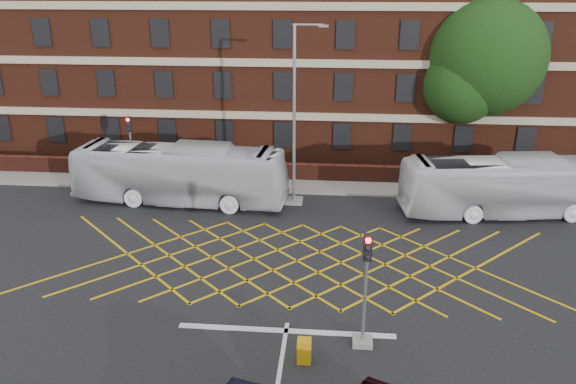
# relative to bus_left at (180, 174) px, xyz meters

# --- Properties ---
(ground) EXTENTS (120.00, 120.00, 0.00)m
(ground) POSITION_rel_bus_left_xyz_m (7.21, -8.74, -1.70)
(ground) COLOR black
(ground) RESTS_ON ground
(victorian_building) EXTENTS (51.00, 12.17, 20.40)m
(victorian_building) POSITION_rel_bus_left_xyz_m (7.46, 13.26, 6.13)
(victorian_building) COLOR #542415
(victorian_building) RESTS_ON ground
(boundary_wall) EXTENTS (56.00, 0.50, 1.10)m
(boundary_wall) POSITION_rel_bus_left_xyz_m (7.21, 4.26, -1.15)
(boundary_wall) COLOR #491C13
(boundary_wall) RESTS_ON ground
(far_pavement) EXTENTS (60.00, 3.00, 0.12)m
(far_pavement) POSITION_rel_bus_left_xyz_m (7.21, 3.26, -1.64)
(far_pavement) COLOR slate
(far_pavement) RESTS_ON ground
(box_junction_hatching) EXTENTS (8.22, 8.22, 0.02)m
(box_junction_hatching) POSITION_rel_bus_left_xyz_m (7.21, -6.74, -1.69)
(box_junction_hatching) COLOR #CC990C
(box_junction_hatching) RESTS_ON ground
(stop_line) EXTENTS (8.00, 0.30, 0.02)m
(stop_line) POSITION_rel_bus_left_xyz_m (7.21, -12.24, -1.69)
(stop_line) COLOR silver
(stop_line) RESTS_ON ground
(bus_left) EXTENTS (12.41, 3.84, 3.40)m
(bus_left) POSITION_rel_bus_left_xyz_m (0.00, 0.00, 0.00)
(bus_left) COLOR silver
(bus_left) RESTS_ON ground
(bus_right) EXTENTS (11.87, 4.08, 3.24)m
(bus_right) POSITION_rel_bus_left_xyz_m (18.22, -0.22, -0.08)
(bus_right) COLOR silver
(bus_right) RESTS_ON ground
(deciduous_tree) EXTENTS (7.72, 7.54, 11.20)m
(deciduous_tree) POSITION_rel_bus_left_xyz_m (18.16, 7.88, 5.19)
(deciduous_tree) COLOR black
(deciduous_tree) RESTS_ON ground
(traffic_light_near) EXTENTS (0.70, 0.70, 4.27)m
(traffic_light_near) POSITION_rel_bus_left_xyz_m (9.98, -12.77, 0.06)
(traffic_light_near) COLOR slate
(traffic_light_near) RESTS_ON ground
(traffic_light_far) EXTENTS (0.70, 0.70, 4.27)m
(traffic_light_far) POSITION_rel_bus_left_xyz_m (-3.79, 2.82, 0.06)
(traffic_light_far) COLOR slate
(traffic_light_far) RESTS_ON ground
(street_lamp) EXTENTS (2.25, 1.00, 9.94)m
(street_lamp) POSITION_rel_bus_left_xyz_m (6.56, 0.44, 1.80)
(street_lamp) COLOR slate
(street_lamp) RESTS_ON ground
(direction_signs) EXTENTS (1.10, 0.16, 2.20)m
(direction_signs) POSITION_rel_bus_left_xyz_m (-6.93, 2.34, -0.32)
(direction_signs) COLOR gray
(direction_signs) RESTS_ON ground
(utility_cabinet) EXTENTS (0.47, 0.41, 0.87)m
(utility_cabinet) POSITION_rel_bus_left_xyz_m (7.98, -13.92, -1.27)
(utility_cabinet) COLOR #CB900B
(utility_cabinet) RESTS_ON ground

